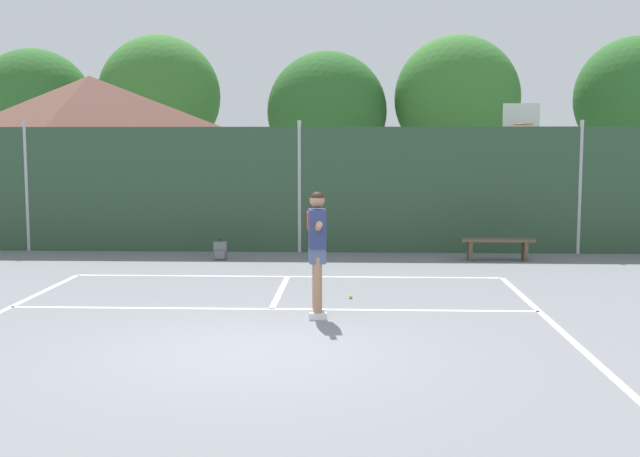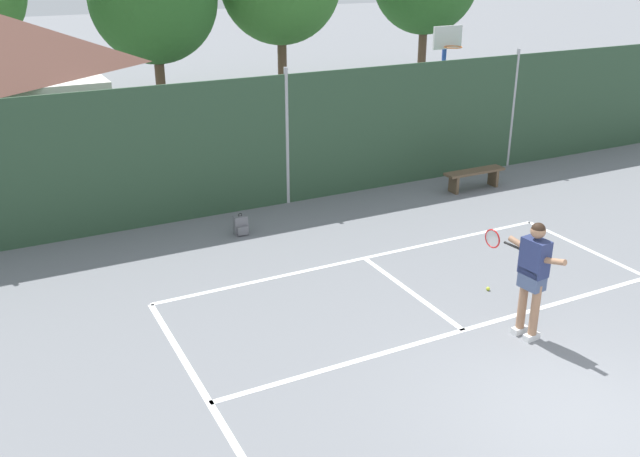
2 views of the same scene
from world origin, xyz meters
name	(u,v)px [view 2 (image 2 of 2)]	position (x,y,z in m)	size (l,w,h in m)	color
ground_plane	(586,420)	(0.00, 0.00, 0.00)	(120.00, 120.00, 0.00)	slate
court_markings	(549,393)	(0.00, 0.65, 0.00)	(8.30, 11.10, 0.01)	white
chainlink_fence	(287,140)	(0.00, 9.00, 1.47)	(26.09, 0.09, 3.09)	#2D4C33
basketball_hoop	(444,73)	(5.45, 10.64, 2.31)	(0.90, 0.67, 3.55)	#284CB2
tennis_player	(532,270)	(0.73, 1.92, 1.11)	(0.35, 1.42, 1.85)	silver
tennis_ball	(488,289)	(1.22, 3.37, 0.03)	(0.07, 0.07, 0.07)	#CCE033
backpack_grey	(241,226)	(-1.66, 7.68, 0.19)	(0.28, 0.24, 0.46)	slate
courtside_bench	(474,175)	(4.42, 7.82, 0.36)	(1.60, 0.36, 0.48)	brown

